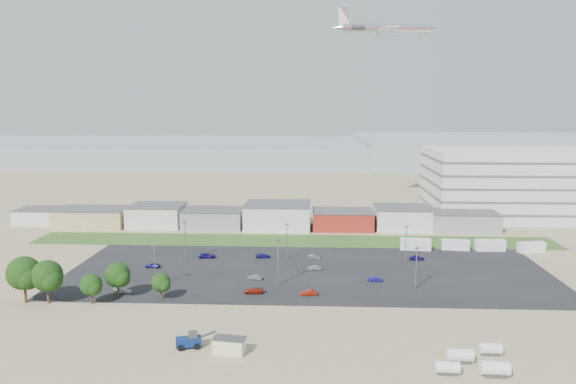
# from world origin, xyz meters

# --- Properties ---
(ground) EXTENTS (700.00, 700.00, 0.00)m
(ground) POSITION_xyz_m (0.00, 0.00, 0.00)
(ground) COLOR #877756
(ground) RESTS_ON ground
(parking_lot) EXTENTS (120.00, 50.00, 0.01)m
(parking_lot) POSITION_xyz_m (5.00, 20.00, 0.01)
(parking_lot) COLOR black
(parking_lot) RESTS_ON ground
(grass_strip) EXTENTS (160.00, 16.00, 0.02)m
(grass_strip) POSITION_xyz_m (0.00, 52.00, 0.01)
(grass_strip) COLOR #25521F
(grass_strip) RESTS_ON ground
(hills_backdrop) EXTENTS (700.00, 200.00, 9.00)m
(hills_backdrop) POSITION_xyz_m (40.00, 315.00, 4.50)
(hills_backdrop) COLOR gray
(hills_backdrop) RESTS_ON ground
(building_row) EXTENTS (170.00, 20.00, 8.00)m
(building_row) POSITION_xyz_m (-17.00, 71.00, 4.00)
(building_row) COLOR silver
(building_row) RESTS_ON ground
(parking_garage) EXTENTS (80.00, 40.00, 25.00)m
(parking_garage) POSITION_xyz_m (90.00, 95.00, 12.50)
(parking_garage) COLOR silver
(parking_garage) RESTS_ON ground
(portable_shed) EXTENTS (5.78, 3.62, 2.73)m
(portable_shed) POSITION_xyz_m (-7.75, -27.92, 1.36)
(portable_shed) COLOR beige
(portable_shed) RESTS_ON ground
(telehandler) EXTENTS (7.29, 4.00, 2.89)m
(telehandler) POSITION_xyz_m (-15.02, -26.25, 1.44)
(telehandler) COLOR navy
(telehandler) RESTS_ON ground
(storage_tank_nw) EXTENTS (4.18, 2.14, 2.49)m
(storage_tank_nw) POSITION_xyz_m (30.08, -29.59, 1.24)
(storage_tank_nw) COLOR silver
(storage_tank_nw) RESTS_ON ground
(storage_tank_ne) EXTENTS (3.66, 1.90, 2.17)m
(storage_tank_ne) POSITION_xyz_m (35.92, -26.45, 1.08)
(storage_tank_ne) COLOR silver
(storage_tank_ne) RESTS_ON ground
(storage_tank_sw) EXTENTS (3.74, 1.99, 2.20)m
(storage_tank_sw) POSITION_xyz_m (27.14, -33.69, 1.10)
(storage_tank_sw) COLOR silver
(storage_tank_sw) RESTS_ON ground
(storage_tank_se) EXTENTS (4.44, 2.42, 2.59)m
(storage_tank_se) POSITION_xyz_m (34.26, -34.02, 1.29)
(storage_tank_se) COLOR silver
(storage_tank_se) RESTS_ON ground
(box_trailer_a) EXTENTS (8.89, 3.58, 3.25)m
(box_trailer_a) POSITION_xyz_m (35.63, 42.68, 1.62)
(box_trailer_a) COLOR silver
(box_trailer_a) RESTS_ON ground
(box_trailer_b) EXTENTS (7.98, 3.36, 2.90)m
(box_trailer_b) POSITION_xyz_m (47.15, 43.18, 1.45)
(box_trailer_b) COLOR silver
(box_trailer_b) RESTS_ON ground
(box_trailer_c) EXTENTS (8.40, 2.94, 3.11)m
(box_trailer_c) POSITION_xyz_m (56.85, 42.69, 1.56)
(box_trailer_c) COLOR silver
(box_trailer_c) RESTS_ON ground
(box_trailer_d) EXTENTS (8.06, 4.15, 2.89)m
(box_trailer_d) POSITION_xyz_m (67.97, 41.38, 1.45)
(box_trailer_d) COLOR silver
(box_trailer_d) RESTS_ON ground
(tree_far_left) EXTENTS (7.56, 7.56, 11.34)m
(tree_far_left) POSITION_xyz_m (-54.35, -5.65, 5.67)
(tree_far_left) COLOR black
(tree_far_left) RESTS_ON ground
(tree_left) EXTENTS (7.02, 7.02, 10.52)m
(tree_left) POSITION_xyz_m (-49.38, -5.76, 5.26)
(tree_left) COLOR black
(tree_left) RESTS_ON ground
(tree_mid) EXTENTS (4.88, 4.88, 7.32)m
(tree_mid) POSITION_xyz_m (-40.14, -5.65, 3.66)
(tree_mid) COLOR black
(tree_mid) RESTS_ON ground
(tree_right) EXTENTS (5.85, 5.85, 8.77)m
(tree_right) POSITION_xyz_m (-36.10, -1.13, 4.38)
(tree_right) COLOR black
(tree_right) RESTS_ON ground
(tree_near) EXTENTS (4.37, 4.37, 6.56)m
(tree_near) POSITION_xyz_m (-26.37, -2.06, 3.28)
(tree_near) COLOR black
(tree_near) RESTS_ON ground
(lightpole_front_l) EXTENTS (1.14, 0.47, 9.67)m
(lightpole_front_l) POSITION_xyz_m (-29.99, 6.24, 4.83)
(lightpole_front_l) COLOR slate
(lightpole_front_l) RESTS_ON ground
(lightpole_front_m) EXTENTS (1.25, 0.52, 10.66)m
(lightpole_front_m) POSITION_xyz_m (-1.88, 8.94, 5.33)
(lightpole_front_m) COLOR slate
(lightpole_front_m) RESTS_ON ground
(lightpole_front_r) EXTENTS (1.12, 0.47, 9.51)m
(lightpole_front_r) POSITION_xyz_m (29.55, 7.79, 4.75)
(lightpole_front_r) COLOR slate
(lightpole_front_r) RESTS_ON ground
(lightpole_back_l) EXTENTS (1.25, 0.52, 10.64)m
(lightpole_back_l) POSITION_xyz_m (-28.06, 28.32, 5.32)
(lightpole_back_l) COLOR slate
(lightpole_back_l) RESTS_ON ground
(lightpole_back_m) EXTENTS (1.14, 0.47, 9.67)m
(lightpole_back_m) POSITION_xyz_m (-0.93, 31.46, 4.84)
(lightpole_back_m) COLOR slate
(lightpole_back_m) RESTS_ON ground
(lightpole_back_r) EXTENTS (1.12, 0.46, 9.48)m
(lightpole_back_r) POSITION_xyz_m (30.79, 30.00, 4.74)
(lightpole_back_r) COLOR slate
(lightpole_back_r) RESTS_ON ground
(airliner) EXTENTS (44.26, 32.88, 12.15)m
(airliner) POSITION_xyz_m (33.07, 103.62, 70.00)
(airliner) COLOR silver
(parked_car_1) EXTENTS (3.58, 1.50, 1.15)m
(parked_car_1) POSITION_xyz_m (20.78, 12.44, 0.58)
(parked_car_1) COLOR navy
(parked_car_1) RESTS_ON ground
(parked_car_3) EXTENTS (4.35, 1.87, 1.25)m
(parked_car_3) POSITION_xyz_m (-6.91, 2.52, 0.62)
(parked_car_3) COLOR maroon
(parked_car_3) RESTS_ON ground
(parked_car_4) EXTENTS (3.60, 1.62, 1.15)m
(parked_car_4) POSITION_xyz_m (-7.66, 12.47, 0.57)
(parked_car_4) COLOR #595B5E
(parked_car_4) RESTS_ON ground
(parked_car_5) EXTENTS (3.90, 1.87, 1.28)m
(parked_car_5) POSITION_xyz_m (-34.93, 21.08, 0.64)
(parked_car_5) COLOR navy
(parked_car_5) RESTS_ON ground
(parked_car_6) EXTENTS (4.30, 2.16, 1.20)m
(parked_car_6) POSITION_xyz_m (-7.51, 31.98, 0.60)
(parked_car_6) COLOR navy
(parked_car_6) RESTS_ON ground
(parked_car_7) EXTENTS (3.57, 1.38, 1.16)m
(parked_car_7) POSITION_xyz_m (6.61, 21.13, 0.58)
(parked_car_7) COLOR #595B5E
(parked_car_7) RESTS_ON ground
(parked_car_8) EXTENTS (3.89, 1.74, 1.30)m
(parked_car_8) POSITION_xyz_m (34.11, 31.62, 0.65)
(parked_car_8) COLOR navy
(parked_car_8) RESTS_ON ground
(parked_car_9) EXTENTS (4.77, 2.51, 1.28)m
(parked_car_9) POSITION_xyz_m (-22.78, 31.15, 0.64)
(parked_car_9) COLOR navy
(parked_car_9) RESTS_ON ground
(parked_car_10) EXTENTS (4.17, 2.00, 1.17)m
(parked_car_10) POSITION_xyz_m (-36.00, 1.36, 0.59)
(parked_car_10) COLOR silver
(parked_car_10) RESTS_ON ground
(parked_car_11) EXTENTS (3.33, 1.26, 1.09)m
(parked_car_11) POSITION_xyz_m (6.46, 31.54, 0.54)
(parked_car_11) COLOR #A5A5AA
(parked_car_11) RESTS_ON ground
(parked_car_13) EXTENTS (3.86, 1.69, 1.23)m
(parked_car_13) POSITION_xyz_m (5.33, 1.77, 0.62)
(parked_car_13) COLOR maroon
(parked_car_13) RESTS_ON ground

